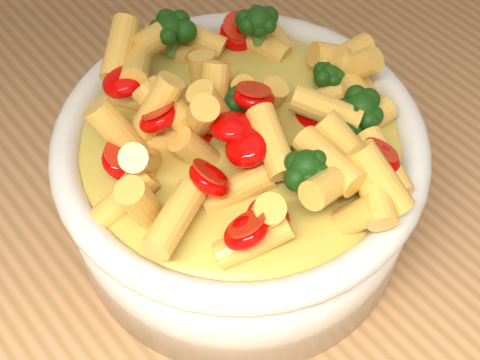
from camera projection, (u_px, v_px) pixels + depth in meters
table at (277, 187)px, 0.67m from camera, size 1.20×0.80×0.90m
serving_bowl at (240, 179)px, 0.48m from camera, size 0.25×0.25×0.11m
pasta_salad at (240, 116)px, 0.42m from camera, size 0.20×0.20×0.04m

